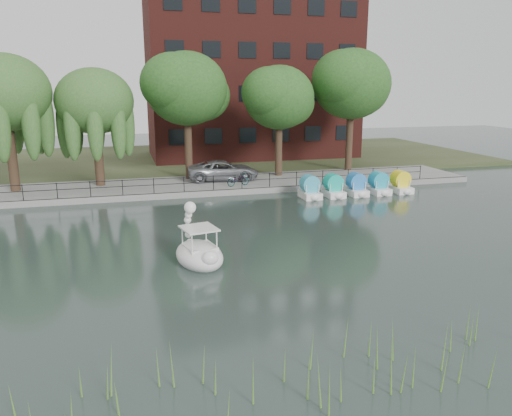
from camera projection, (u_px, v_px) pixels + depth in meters
name	position (u px, v px, depth m)	size (l,w,h in m)	color
ground_plane	(269.00, 259.00, 21.75)	(120.00, 120.00, 0.00)	#3A4946
promenade	(207.00, 185.00, 36.69)	(40.00, 6.00, 0.40)	gray
kerb	(214.00, 193.00, 33.93)	(40.00, 0.25, 0.40)	gray
land_strip	(183.00, 159.00, 49.81)	(60.00, 22.00, 0.36)	#47512D
railing	(213.00, 179.00, 33.89)	(32.00, 0.05, 1.00)	black
apartment_building	(251.00, 64.00, 49.35)	(20.00, 10.07, 18.00)	#4C1E16
willow_left	(4.00, 93.00, 32.25)	(5.88, 5.88, 9.01)	#473323
willow_mid	(94.00, 102.00, 34.27)	(5.32, 5.32, 8.15)	#473323
broadleaf_center	(187.00, 89.00, 36.66)	(6.00, 6.00, 9.25)	#473323
broadleaf_right	(279.00, 98.00, 38.13)	(5.40, 5.40, 8.32)	#473323
broadleaf_far	(352.00, 84.00, 40.48)	(6.30, 6.30, 9.71)	#473323
minivan	(223.00, 169.00, 37.34)	(6.06, 2.79, 1.69)	gray
bicycle	(238.00, 179.00, 35.31)	(1.72, 0.60, 1.00)	gray
pedestrian	(14.00, 176.00, 33.53)	(0.71, 0.48, 1.98)	black
swan_boat	(199.00, 250.00, 21.18)	(2.41, 3.25, 2.49)	white
pedal_boat_row	(356.00, 186.00, 34.18)	(7.95, 1.70, 1.40)	white
reed_bank	(444.00, 348.00, 13.22)	(24.00, 2.40, 1.20)	#669938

